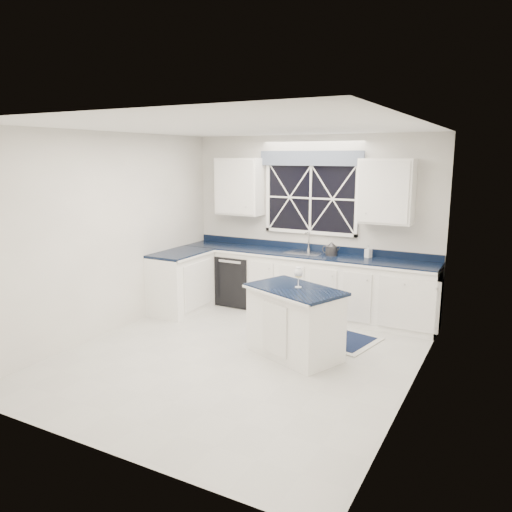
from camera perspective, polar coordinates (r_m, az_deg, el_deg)
The scene contains 13 objects.
ground at distance 6.17m, azimuth -1.93°, elevation -11.37°, with size 4.50×4.50×0.00m, color #B0B0AB.
back_wall at distance 7.79m, azimuth 6.32°, elevation 3.67°, with size 4.00×0.10×2.70m, color white.
base_cabinets at distance 7.67m, azimuth 2.58°, elevation -3.24°, with size 3.99×1.60×0.90m.
countertop at distance 7.58m, azimuth 5.41°, elevation 0.19°, with size 3.98×0.64×0.04m, color black.
dishwasher at distance 8.17m, azimuth -1.80°, elevation -2.62°, with size 0.60×0.58×0.82m, color black.
window at distance 7.70m, azimuth 6.27°, elevation 7.18°, with size 1.65×0.09×1.26m.
upper_cabinets at distance 7.58m, azimuth 5.93°, elevation 7.65°, with size 3.10×0.34×0.90m.
faucet at distance 7.73m, azimuth 5.99°, elevation 1.73°, with size 0.05×0.20×0.30m.
island at distance 6.07m, azimuth 4.46°, elevation -7.50°, with size 1.31×1.06×0.85m.
rug at distance 6.86m, azimuth 7.95°, elevation -8.97°, with size 1.48×1.08×0.02m.
kettle at distance 7.43m, azimuth 8.60°, elevation 0.76°, with size 0.29×0.19×0.20m.
wine_glass at distance 5.94m, azimuth 4.88°, elevation -2.02°, with size 0.10×0.10×0.24m.
soap_bottle at distance 7.38m, azimuth 12.72°, elevation 0.53°, with size 0.08×0.08×0.18m, color silver.
Camera 1 is at (2.86, -4.92, 2.38)m, focal length 35.00 mm.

